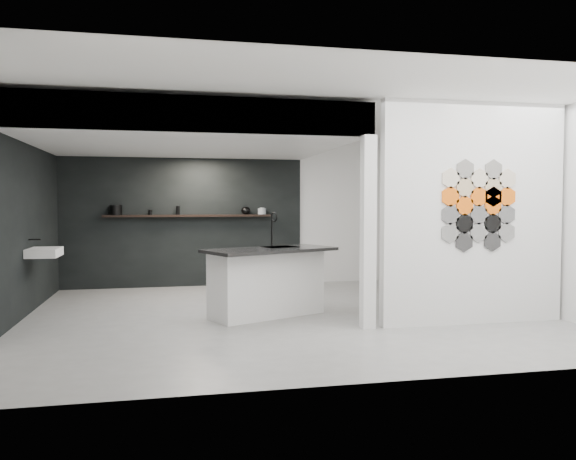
# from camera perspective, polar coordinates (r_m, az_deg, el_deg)

# --- Properties ---
(floor) EXTENTS (7.00, 6.00, 0.01)m
(floor) POSITION_cam_1_polar(r_m,az_deg,el_deg) (7.77, -0.26, -8.65)
(floor) COLOR slate
(partition_panel) EXTENTS (2.45, 0.15, 2.80)m
(partition_panel) POSITION_cam_1_polar(r_m,az_deg,el_deg) (7.48, 18.31, 1.60)
(partition_panel) COLOR silver
(partition_panel) RESTS_ON floor
(bay_clad_back) EXTENTS (4.40, 0.04, 2.35)m
(bay_clad_back) POSITION_cam_1_polar(r_m,az_deg,el_deg) (10.44, -10.63, 0.76)
(bay_clad_back) COLOR black
(bay_clad_back) RESTS_ON floor
(bay_clad_left) EXTENTS (0.04, 4.00, 2.35)m
(bay_clad_left) POSITION_cam_1_polar(r_m,az_deg,el_deg) (8.68, -24.78, 0.15)
(bay_clad_left) COLOR black
(bay_clad_left) RESTS_ON floor
(bulkhead) EXTENTS (4.40, 4.00, 0.40)m
(bulkhead) POSITION_cam_1_polar(r_m,az_deg,el_deg) (8.52, -10.39, 9.58)
(bulkhead) COLOR silver
(bulkhead) RESTS_ON corner_column
(corner_column) EXTENTS (0.16, 0.16, 2.35)m
(corner_column) POSITION_cam_1_polar(r_m,az_deg,el_deg) (6.89, 8.14, -0.25)
(corner_column) COLOR silver
(corner_column) RESTS_ON floor
(fascia_beam) EXTENTS (4.40, 0.16, 0.40)m
(fascia_beam) POSITION_cam_1_polar(r_m,az_deg,el_deg) (6.62, -9.90, 11.56)
(fascia_beam) COLOR silver
(fascia_beam) RESTS_ON corner_column
(wall_basin) EXTENTS (0.40, 0.60, 0.12)m
(wall_basin) POSITION_cam_1_polar(r_m,az_deg,el_deg) (8.46, -23.51, -2.10)
(wall_basin) COLOR silver
(wall_basin) RESTS_ON bay_clad_left
(display_shelf) EXTENTS (3.00, 0.15, 0.04)m
(display_shelf) POSITION_cam_1_polar(r_m,az_deg,el_deg) (10.33, -10.07, 1.43)
(display_shelf) COLOR black
(display_shelf) RESTS_ON bay_clad_back
(kitchen_island) EXTENTS (1.91, 1.41, 1.41)m
(kitchen_island) POSITION_cam_1_polar(r_m,az_deg,el_deg) (7.63, -2.13, -5.21)
(kitchen_island) COLOR silver
(kitchen_island) RESTS_ON floor
(stockpot) EXTENTS (0.24, 0.24, 0.17)m
(stockpot) POSITION_cam_1_polar(r_m,az_deg,el_deg) (10.36, -17.08, 1.95)
(stockpot) COLOR black
(stockpot) RESTS_ON display_shelf
(kettle) EXTENTS (0.18, 0.18, 0.15)m
(kettle) POSITION_cam_1_polar(r_m,az_deg,el_deg) (10.42, -4.31, 1.99)
(kettle) COLOR black
(kettle) RESTS_ON display_shelf
(glass_bowl) EXTENTS (0.18, 0.18, 0.11)m
(glass_bowl) POSITION_cam_1_polar(r_m,az_deg,el_deg) (10.46, -2.66, 1.90)
(glass_bowl) COLOR gray
(glass_bowl) RESTS_ON display_shelf
(glass_vase) EXTENTS (0.11, 0.11, 0.13)m
(glass_vase) POSITION_cam_1_polar(r_m,az_deg,el_deg) (10.46, -2.66, 1.94)
(glass_vase) COLOR gray
(glass_vase) RESTS_ON display_shelf
(bottle_dark) EXTENTS (0.07, 0.07, 0.16)m
(bottle_dark) POSITION_cam_1_polar(r_m,az_deg,el_deg) (10.32, -11.12, 1.98)
(bottle_dark) COLOR black
(bottle_dark) RESTS_ON display_shelf
(utensil_cup) EXTENTS (0.09, 0.09, 0.09)m
(utensil_cup) POSITION_cam_1_polar(r_m,az_deg,el_deg) (10.33, -13.82, 1.75)
(utensil_cup) COLOR black
(utensil_cup) RESTS_ON display_shelf
(hex_tile_cluster) EXTENTS (1.04, 0.02, 1.16)m
(hex_tile_cluster) POSITION_cam_1_polar(r_m,az_deg,el_deg) (7.42, 18.88, 2.40)
(hex_tile_cluster) COLOR silver
(hex_tile_cluster) RESTS_ON partition_panel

